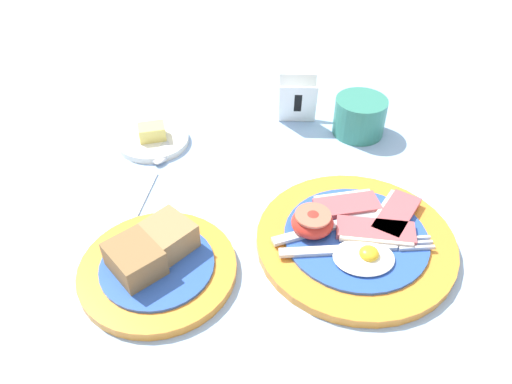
% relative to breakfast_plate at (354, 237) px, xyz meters
% --- Properties ---
extents(ground_plane, '(3.00, 3.00, 0.00)m').
position_rel_breakfast_plate_xyz_m(ground_plane, '(-0.11, -0.03, -0.01)').
color(ground_plane, '#93B2DB').
extents(breakfast_plate, '(0.24, 0.24, 0.04)m').
position_rel_breakfast_plate_xyz_m(breakfast_plate, '(0.00, 0.00, 0.00)').
color(breakfast_plate, orange).
rests_on(breakfast_plate, ground_plane).
extents(bread_plate, '(0.18, 0.18, 0.05)m').
position_rel_breakfast_plate_xyz_m(bread_plate, '(-0.24, -0.03, 0.01)').
color(bread_plate, orange).
rests_on(bread_plate, ground_plane).
extents(sugar_cup, '(0.08, 0.08, 0.06)m').
position_rel_breakfast_plate_xyz_m(sugar_cup, '(0.05, 0.24, 0.02)').
color(sugar_cup, '#337F6B').
rests_on(sugar_cup, ground_plane).
extents(butter_dish, '(0.11, 0.11, 0.03)m').
position_rel_breakfast_plate_xyz_m(butter_dish, '(-0.27, 0.23, -0.00)').
color(butter_dish, silver).
rests_on(butter_dish, ground_plane).
extents(number_card, '(0.06, 0.05, 0.07)m').
position_rel_breakfast_plate_xyz_m(number_card, '(-0.04, 0.28, 0.03)').
color(number_card, white).
rests_on(number_card, ground_plane).
extents(teaspoon_by_saucer, '(0.05, 0.19, 0.01)m').
position_rel_breakfast_plate_xyz_m(teaspoon_by_saucer, '(-0.26, 0.17, -0.01)').
color(teaspoon_by_saucer, silver).
rests_on(teaspoon_by_saucer, ground_plane).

